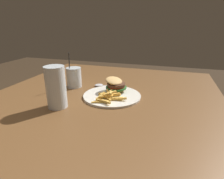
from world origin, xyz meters
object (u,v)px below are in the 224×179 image
Objects in this scene: meal_plate_near at (113,91)px; beer_glass at (56,88)px; juice_glass at (74,78)px; spoon at (100,85)px.

beer_glass is (-0.21, 0.20, 0.07)m from meal_plate_near.
juice_glass is at bearing 12.47° from beer_glass.
beer_glass is 0.91× the size of juice_glass.
beer_glass is at bearing 136.22° from meal_plate_near.
spoon is (0.12, 0.11, -0.02)m from meal_plate_near.
juice_glass is at bearing -6.50° from spoon.
beer_glass is 0.34m from spoon.
spoon is (0.32, -0.08, -0.08)m from beer_glass.
meal_plate_near is 0.16m from spoon.
spoon is (0.05, -0.14, -0.05)m from juice_glass.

